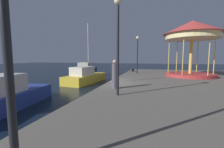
% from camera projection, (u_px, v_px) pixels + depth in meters
% --- Properties ---
extents(ground_plane, '(120.00, 120.00, 0.00)m').
position_uv_depth(ground_plane, '(109.00, 92.00, 11.59)').
color(ground_plane, black).
extents(quay_dock, '(14.64, 26.49, 0.80)m').
position_uv_depth(quay_dock, '(218.00, 92.00, 9.64)').
color(quay_dock, '#5B564F').
rests_on(quay_dock, ground).
extents(sailboat_navy, '(2.92, 5.60, 7.73)m').
position_uv_depth(sailboat_navy, '(87.00, 70.00, 21.82)').
color(sailboat_navy, '#19214C').
rests_on(sailboat_navy, ground).
extents(sailboat_blue, '(2.81, 5.93, 7.68)m').
position_uv_depth(sailboat_blue, '(2.00, 96.00, 7.54)').
color(sailboat_blue, navy).
rests_on(sailboat_blue, ground).
extents(motorboat_yellow, '(2.74, 5.81, 1.70)m').
position_uv_depth(motorboat_yellow, '(85.00, 77.00, 15.70)').
color(motorboat_yellow, gold).
rests_on(motorboat_yellow, ground).
extents(carousel, '(5.29, 5.29, 5.29)m').
position_uv_depth(carousel, '(192.00, 35.00, 14.20)').
color(carousel, '#B23333').
rests_on(carousel, quay_dock).
extents(lamp_post_mid_promenade, '(0.36, 0.36, 4.56)m').
position_uv_depth(lamp_post_mid_promenade, '(118.00, 30.00, 6.95)').
color(lamp_post_mid_promenade, black).
rests_on(lamp_post_mid_promenade, quay_dock).
extents(lamp_post_far_end, '(0.36, 0.36, 4.26)m').
position_uv_depth(lamp_post_far_end, '(137.00, 48.00, 17.17)').
color(lamp_post_far_end, black).
rests_on(lamp_post_far_end, quay_dock).
extents(bollard_center, '(0.24, 0.24, 0.40)m').
position_uv_depth(bollard_center, '(132.00, 70.00, 20.37)').
color(bollard_center, '#2D2D33').
rests_on(bollard_center, quay_dock).
extents(bollard_south, '(0.24, 0.24, 0.40)m').
position_uv_depth(bollard_south, '(133.00, 70.00, 20.46)').
color(bollard_south, '#2D2D33').
rests_on(bollard_south, quay_dock).
extents(bollard_north, '(0.24, 0.24, 0.40)m').
position_uv_depth(bollard_north, '(132.00, 70.00, 19.68)').
color(bollard_north, '#2D2D33').
rests_on(bollard_north, quay_dock).
extents(person_near_carousel, '(0.34, 0.34, 1.70)m').
position_uv_depth(person_near_carousel, '(115.00, 75.00, 8.75)').
color(person_near_carousel, '#514C56').
rests_on(person_near_carousel, quay_dock).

